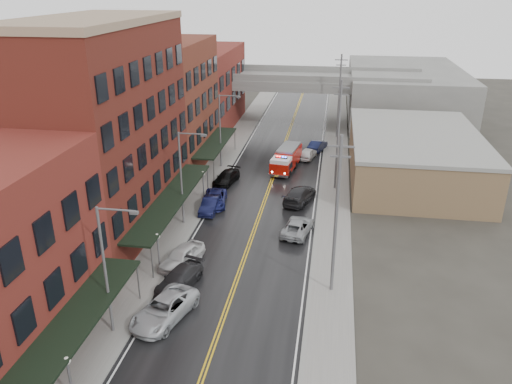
{
  "coord_description": "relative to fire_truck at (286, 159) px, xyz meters",
  "views": [
    {
      "loc": [
        6.6,
        -16.73,
        21.13
      ],
      "look_at": [
        -0.15,
        25.75,
        3.0
      ],
      "focal_mm": 35.0,
      "sensor_mm": 36.0,
      "label": 1
    }
  ],
  "objects": [
    {
      "name": "road",
      "position": [
        -1.24,
        -10.37,
        -1.4
      ],
      "size": [
        11.0,
        160.0,
        0.02
      ],
      "primitive_type": "cube",
      "color": "black",
      "rests_on": "ground"
    },
    {
      "name": "brick_building_b",
      "position": [
        -14.54,
        -17.37,
        7.59
      ],
      "size": [
        9.0,
        20.0,
        18.0
      ],
      "primitive_type": "cube",
      "color": "#571717",
      "rests_on": "ground"
    },
    {
      "name": "sidewalk_left",
      "position": [
        -8.54,
        -10.37,
        -1.34
      ],
      "size": [
        3.0,
        160.0,
        0.15
      ],
      "primitive_type": "cube",
      "color": "slate",
      "rests_on": "ground"
    },
    {
      "name": "fire_truck",
      "position": [
        0.0,
        0.0,
        0.0
      ],
      "size": [
        3.71,
        7.41,
        2.61
      ],
      "rotation": [
        0.0,
        0.0,
        -0.15
      ],
      "color": "#A10F07",
      "rests_on": "ground"
    },
    {
      "name": "globe_lamp_1",
      "position": [
        -7.64,
        -24.37,
        0.9
      ],
      "size": [
        0.44,
        0.44,
        3.12
      ],
      "color": "#59595B",
      "rests_on": "ground"
    },
    {
      "name": "right_far_block",
      "position": [
        16.76,
        29.63,
        2.59
      ],
      "size": [
        18.0,
        30.0,
        8.0
      ],
      "primitive_type": "cube",
      "color": "slate",
      "rests_on": "ground"
    },
    {
      "name": "street_lamp_0",
      "position": [
        -7.78,
        -32.37,
        3.77
      ],
      "size": [
        2.64,
        0.22,
        9.0
      ],
      "color": "#59595B",
      "rests_on": "ground"
    },
    {
      "name": "parked_car_right_1",
      "position": [
        2.36,
        -9.45,
        -0.62
      ],
      "size": [
        3.61,
        5.89,
        1.59
      ],
      "primitive_type": "imported",
      "rotation": [
        0.0,
        0.0,
        2.87
      ],
      "color": "black",
      "rests_on": "ground"
    },
    {
      "name": "parked_car_left_4",
      "position": [
        -6.02,
        -23.57,
        -0.61
      ],
      "size": [
        3.29,
        5.07,
        1.61
      ],
      "primitive_type": "imported",
      "rotation": [
        0.0,
        0.0,
        -0.32
      ],
      "color": "silver",
      "rests_on": "ground"
    },
    {
      "name": "parked_car_right_2",
      "position": [
        2.38,
        4.55,
        -0.71
      ],
      "size": [
        2.52,
        4.41,
        1.41
      ],
      "primitive_type": "imported",
      "rotation": [
        0.0,
        0.0,
        2.92
      ],
      "color": "silver",
      "rests_on": "ground"
    },
    {
      "name": "brick_building_far",
      "position": [
        -14.54,
        17.63,
        4.59
      ],
      "size": [
        9.0,
        20.0,
        12.0
      ],
      "primitive_type": "cube",
      "color": "maroon",
      "rests_on": "ground"
    },
    {
      "name": "tan_building",
      "position": [
        14.76,
        -0.37,
        1.09
      ],
      "size": [
        14.0,
        22.0,
        5.0
      ],
      "primitive_type": "cube",
      "color": "brown",
      "rests_on": "ground"
    },
    {
      "name": "parked_car_left_2",
      "position": [
        -5.13,
        -30.51,
        -0.63
      ],
      "size": [
        4.08,
        6.1,
        1.56
      ],
      "primitive_type": "imported",
      "rotation": [
        0.0,
        0.0,
        -0.29
      ],
      "color": "#B5B9BE",
      "rests_on": "ground"
    },
    {
      "name": "parked_car_left_7",
      "position": [
        -6.24,
        -5.57,
        -0.73
      ],
      "size": [
        2.81,
        4.99,
        1.37
      ],
      "primitive_type": "imported",
      "rotation": [
        0.0,
        0.0,
        -0.2
      ],
      "color": "black",
      "rests_on": "ground"
    },
    {
      "name": "utility_pole_2",
      "position": [
        5.96,
        14.63,
        4.89
      ],
      "size": [
        1.8,
        0.24,
        12.0
      ],
      "color": "#59595B",
      "rests_on": "ground"
    },
    {
      "name": "globe_lamp_0",
      "position": [
        -7.64,
        -38.37,
        0.9
      ],
      "size": [
        0.44,
        0.44,
        3.12
      ],
      "color": "#59595B",
      "rests_on": "ground"
    },
    {
      "name": "awning_0",
      "position": [
        -8.73,
        -36.37,
        1.58
      ],
      "size": [
        2.6,
        16.0,
        3.09
      ],
      "color": "black",
      "rests_on": "ground"
    },
    {
      "name": "street_lamp_2",
      "position": [
        -7.78,
        -0.37,
        3.77
      ],
      "size": [
        2.64,
        0.22,
        9.0
      ],
      "color": "#59595B",
      "rests_on": "ground"
    },
    {
      "name": "curb_left",
      "position": [
        -6.89,
        -10.37,
        -1.34
      ],
      "size": [
        0.3,
        160.0,
        0.15
      ],
      "primitive_type": "cube",
      "color": "gray",
      "rests_on": "ground"
    },
    {
      "name": "globe_lamp_2",
      "position": [
        -7.64,
        -10.37,
        0.9
      ],
      "size": [
        0.44,
        0.44,
        3.12
      ],
      "color": "#59595B",
      "rests_on": "ground"
    },
    {
      "name": "parked_car_left_3",
      "position": [
        -5.29,
        -26.63,
        -0.71
      ],
      "size": [
        3.2,
        5.17,
        1.4
      ],
      "primitive_type": "imported",
      "rotation": [
        0.0,
        0.0,
        -0.28
      ],
      "color": "#252528",
      "rests_on": "ground"
    },
    {
      "name": "awning_2",
      "position": [
        -8.72,
        0.13,
        1.57
      ],
      "size": [
        2.6,
        13.0,
        3.09
      ],
      "color": "black",
      "rests_on": "ground"
    },
    {
      "name": "parked_car_right_3",
      "position": [
        3.45,
        8.07,
        -0.7
      ],
      "size": [
        2.72,
        4.61,
        1.44
      ],
      "primitive_type": "imported",
      "rotation": [
        0.0,
        0.0,
        2.85
      ],
      "color": "black",
      "rests_on": "ground"
    },
    {
      "name": "parked_car_left_6",
      "position": [
        -6.13,
        -11.57,
        -0.74
      ],
      "size": [
        2.91,
        5.1,
        1.34
      ],
      "primitive_type": "imported",
      "rotation": [
        0.0,
        0.0,
        0.15
      ],
      "color": "#151951",
      "rests_on": "ground"
    },
    {
      "name": "utility_pole_0",
      "position": [
        5.96,
        -25.37,
        4.89
      ],
      "size": [
        1.8,
        0.24,
        12.0
      ],
      "color": "#59595B",
      "rests_on": "ground"
    },
    {
      "name": "awning_1",
      "position": [
        -8.73,
        -17.37,
        1.58
      ],
      "size": [
        2.6,
        18.0,
        3.09
      ],
      "color": "black",
      "rests_on": "ground"
    },
    {
      "name": "parked_car_left_5",
      "position": [
        -6.24,
        -13.17,
        -0.71
      ],
      "size": [
        1.51,
        4.28,
        1.41
      ],
      "primitive_type": "imported",
      "rotation": [
        0.0,
        0.0,
        0.01
      ],
      "color": "black",
      "rests_on": "ground"
    },
    {
      "name": "parked_car_right_0",
      "position": [
        2.74,
        -16.57,
        -0.74
      ],
      "size": [
        3.17,
        5.22,
        1.35
      ],
      "primitive_type": "imported",
      "rotation": [
        0.0,
        0.0,
        2.94
      ],
      "color": "#929699",
      "rests_on": "ground"
    },
    {
      "name": "sidewalk_right",
      "position": [
        6.06,
        -10.37,
        -1.34
      ],
      "size": [
        3.0,
        160.0,
        0.15
      ],
      "primitive_type": "cube",
      "color": "slate",
      "rests_on": "ground"
    },
    {
      "name": "curb_right",
      "position": [
        4.41,
        -10.37,
        -1.34
      ],
      "size": [
        0.3,
        160.0,
        0.15
      ],
      "primitive_type": "cube",
      "color": "gray",
      "rests_on": "ground"
    },
    {
      "name": "street_lamp_1",
      "position": [
        -7.78,
        -16.37,
        3.77
      ],
      "size": [
        2.64,
        0.22,
        9.0
      ],
      "color": "#59595B",
      "rests_on": "ground"
    },
    {
      "name": "overpass",
      "position": [
        -1.24,
        21.63,
        4.57
      ],
      "size": [
        40.0,
        10.0,
        7.5
      ],
      "color": "slate",
      "rests_on": "ground"
    },
    {
      "name": "utility_pole_1",
      "position": [
        5.96,
        -5.37,
        4.89
      ],
      "size": [
        1.8,
        0.24,
        12.0
      ],
      "color": "#59595B",
      "rests_on": "ground"
    },
    {
      "name": "brick_building_c",
      "position": [
        -14.54,
        0.13,
        6.09
      ],
      "size": [
        9.0,
        15.0,
        15.0
      ],
      "primitive_type": "cube",
      "color": "brown",
      "rests_on": "ground"
    }
  ]
}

